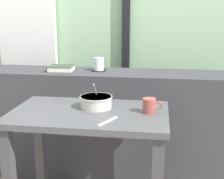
# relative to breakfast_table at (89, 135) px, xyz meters

# --- Properties ---
(outdoor_backdrop) EXTENTS (4.80, 0.08, 2.80)m
(outdoor_backdrop) POSITION_rel_breakfast_table_xyz_m (-0.04, 1.31, 0.82)
(outdoor_backdrop) COLOR #9EC699
(outdoor_backdrop) RESTS_ON ground
(curtain_left_panel) EXTENTS (0.56, 0.06, 2.50)m
(curtain_left_panel) POSITION_rel_breakfast_table_xyz_m (-0.86, 1.21, 0.67)
(curtain_left_panel) COLOR white
(curtain_left_panel) RESTS_ON ground
(window_divider_post) EXTENTS (0.07, 0.05, 2.60)m
(window_divider_post) POSITION_rel_breakfast_table_xyz_m (0.08, 1.24, 0.72)
(window_divider_post) COLOR black
(window_divider_post) RESTS_ON ground
(dark_console_ledge) EXTENTS (2.80, 0.39, 0.85)m
(dark_console_ledge) POSITION_rel_breakfast_table_xyz_m (-0.04, 0.62, -0.16)
(dark_console_ledge) COLOR #38383D
(dark_console_ledge) RESTS_ON ground
(breakfast_table) EXTENTS (0.91, 0.56, 0.73)m
(breakfast_table) POSITION_rel_breakfast_table_xyz_m (0.00, 0.00, 0.00)
(breakfast_table) COLOR #414145
(breakfast_table) RESTS_ON ground
(coaster_square) EXTENTS (0.10, 0.10, 0.00)m
(coaster_square) POSITION_rel_breakfast_table_xyz_m (-0.06, 0.65, 0.27)
(coaster_square) COLOR black
(coaster_square) RESTS_ON dark_console_ledge
(juice_glass) EXTENTS (0.08, 0.08, 0.10)m
(juice_glass) POSITION_rel_breakfast_table_xyz_m (-0.06, 0.65, 0.32)
(juice_glass) COLOR white
(juice_glass) RESTS_ON coaster_square
(closed_book) EXTENTS (0.20, 0.17, 0.04)m
(closed_book) POSITION_rel_breakfast_table_xyz_m (-0.35, 0.60, 0.29)
(closed_book) COLOR #334233
(closed_book) RESTS_ON dark_console_ledge
(soup_bowl) EXTENTS (0.19, 0.19, 0.15)m
(soup_bowl) POSITION_rel_breakfast_table_xyz_m (0.03, 0.07, 0.18)
(soup_bowl) COLOR beige
(soup_bowl) RESTS_ON breakfast_table
(fork_utensil) EXTENTS (0.09, 0.16, 0.01)m
(fork_utensil) POSITION_rel_breakfast_table_xyz_m (0.14, -0.16, 0.15)
(fork_utensil) COLOR silver
(fork_utensil) RESTS_ON breakfast_table
(ceramic_mug) EXTENTS (0.11, 0.08, 0.08)m
(ceramic_mug) POSITION_rel_breakfast_table_xyz_m (0.35, 0.03, 0.19)
(ceramic_mug) COLOR #9E4C42
(ceramic_mug) RESTS_ON breakfast_table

